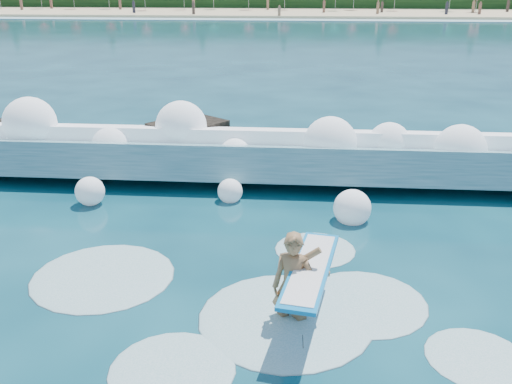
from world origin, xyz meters
TOP-DOWN VIEW (x-y plane):
  - ground at (0.00, 0.00)m, footprint 200.00×200.00m
  - beach at (0.00, 78.00)m, footprint 140.00×20.00m
  - wet_band at (0.00, 67.00)m, footprint 140.00×5.00m
  - breaking_wave at (-0.11, 6.43)m, footprint 19.20×2.94m
  - rock_cluster at (-4.19, 7.41)m, footprint 8.51×3.29m
  - surfer_with_board at (2.42, -0.92)m, footprint 1.21×3.07m
  - wave_spray at (-0.14, 6.43)m, footprint 15.58×4.96m
  - surf_foam at (1.50, -0.46)m, footprint 8.76×5.98m
  - beachgoers at (5.29, 75.63)m, footprint 104.04×13.61m

SIDE VIEW (x-z plane):
  - ground at x=0.00m, z-range 0.00..0.00m
  - surf_foam at x=1.50m, z-range -0.08..0.08m
  - wet_band at x=0.00m, z-range 0.00..0.08m
  - beach at x=0.00m, z-range 0.00..0.40m
  - rock_cluster at x=-4.19m, z-range -0.26..1.18m
  - breaking_wave at x=-0.11m, z-range -0.25..1.41m
  - surfer_with_board at x=2.42m, z-range -0.26..1.69m
  - wave_spray at x=-0.14m, z-range -0.09..2.17m
  - beachgoers at x=5.29m, z-range 0.13..2.07m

